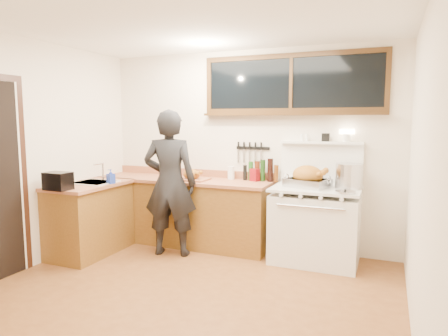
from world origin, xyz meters
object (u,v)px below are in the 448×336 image
at_px(man, 170,183).
at_px(cutting_board, 192,176).
at_px(roast_turkey, 308,178).
at_px(vintage_stove, 315,223).

relative_size(man, cutting_board, 4.11).
bearing_deg(cutting_board, roast_turkey, 1.18).
distance_m(man, cutting_board, 0.41).
bearing_deg(cutting_board, man, -104.58).
bearing_deg(vintage_stove, roast_turkey, -174.73).
bearing_deg(cutting_board, vintage_stove, 1.44).
relative_size(vintage_stove, cutting_board, 3.57).
distance_m(vintage_stove, man, 1.84).
distance_m(vintage_stove, roast_turkey, 0.55).
bearing_deg(roast_turkey, man, -165.23).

